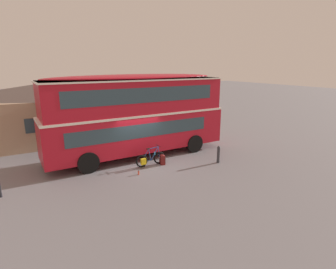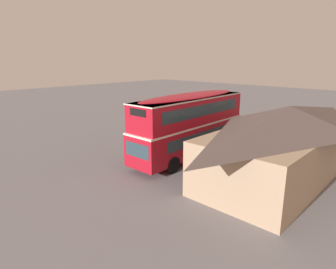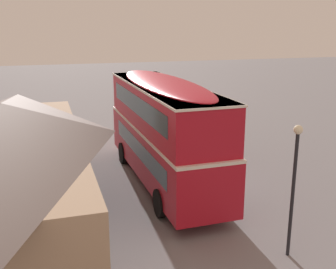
# 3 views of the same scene
# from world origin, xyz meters

# --- Properties ---
(ground_plane) EXTENTS (120.00, 120.00, 0.00)m
(ground_plane) POSITION_xyz_m (0.00, 0.00, 0.00)
(ground_plane) COLOR slate
(double_decker_bus) EXTENTS (10.68, 2.84, 4.79)m
(double_decker_bus) POSITION_xyz_m (0.48, 1.42, 2.64)
(double_decker_bus) COLOR black
(double_decker_bus) RESTS_ON ground
(touring_bicycle) EXTENTS (1.74, 0.47, 1.05)m
(touring_bicycle) POSITION_xyz_m (0.34, -0.45, 0.37)
(touring_bicycle) COLOR black
(touring_bicycle) RESTS_ON ground
(backpack_on_ground) EXTENTS (0.35, 0.36, 0.56)m
(backpack_on_ground) POSITION_xyz_m (1.02, -0.62, 0.29)
(backpack_on_ground) COLOR maroon
(backpack_on_ground) RESTS_ON ground
(water_bottle_red_squeeze) EXTENTS (0.08, 0.08, 0.22)m
(water_bottle_red_squeeze) POSITION_xyz_m (-0.69, -1.29, 0.10)
(water_bottle_red_squeeze) COLOR #D84C33
(water_bottle_red_squeeze) RESTS_ON ground
(pub_building) EXTENTS (14.40, 5.80, 4.40)m
(pub_building) POSITION_xyz_m (-1.22, 7.91, 2.25)
(pub_building) COLOR tan
(pub_building) RESTS_ON ground
(street_lamp) EXTENTS (0.28, 0.28, 4.25)m
(street_lamp) POSITION_xyz_m (-6.58, -0.62, 2.66)
(street_lamp) COLOR black
(street_lamp) RESTS_ON ground
(kerb_bollard) EXTENTS (0.16, 0.16, 0.97)m
(kerb_bollard) POSITION_xyz_m (3.84, -1.92, 0.50)
(kerb_bollard) COLOR #333338
(kerb_bollard) RESTS_ON ground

